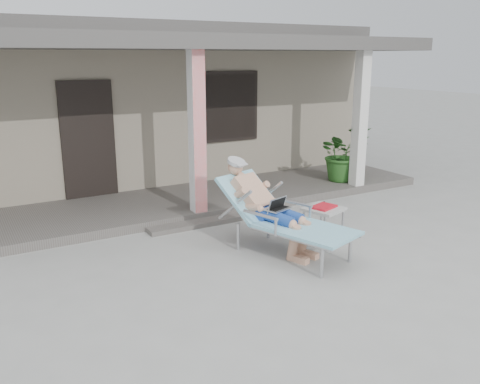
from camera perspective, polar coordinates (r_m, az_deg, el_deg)
ground at (r=6.82m, az=3.29°, el=-7.94°), size 60.00×60.00×0.00m
house at (r=12.27m, az=-13.75°, el=9.99°), size 10.40×5.40×3.30m
porch_deck at (r=9.30m, az=-6.91°, el=-1.20°), size 10.00×2.00×0.15m
porch_overhang at (r=8.88m, az=-7.33°, el=15.76°), size 10.00×2.30×2.85m
porch_step at (r=8.31m, az=-3.74°, el=-3.38°), size 2.00×0.30×0.07m
lounger at (r=6.99m, az=3.95°, el=-0.22°), size 1.34×2.13×1.34m
side_table at (r=7.80m, az=9.36°, el=-2.05°), size 0.66×0.66×0.47m
potted_palm at (r=10.68m, az=11.49°, el=4.27°), size 1.18×1.08×1.13m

